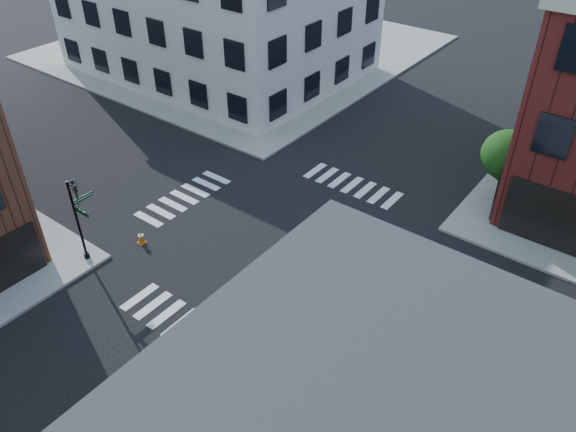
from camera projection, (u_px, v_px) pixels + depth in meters
The scene contains 8 objects.
ground at pixel (280, 243), 28.91m from camera, with size 120.00×120.00×0.00m, color black.
sidewalk_nw at pixel (242, 47), 52.69m from camera, with size 30.00×30.00×0.15m, color gray.
building_nw at pixel (216, 3), 45.31m from camera, with size 22.00×16.00×11.00m, color beige.
tree_near at pixel (507, 158), 29.76m from camera, with size 2.69×2.69×4.49m.
tree_far at pixel (541, 122), 33.79m from camera, with size 2.43×2.43×4.07m.
signal_pole at pixel (78, 212), 26.24m from camera, with size 1.29×1.24×4.60m.
box_truck at pixel (461, 341), 21.12m from camera, with size 8.23×3.24×3.65m.
traffic_cone at pixel (141, 237), 28.76m from camera, with size 0.43×0.43×0.72m.
Camera 1 is at (14.03, -17.68, 18.13)m, focal length 35.00 mm.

